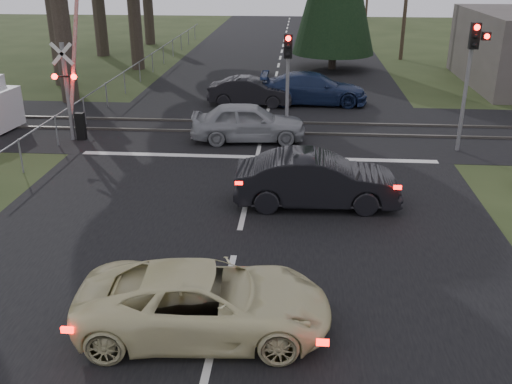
# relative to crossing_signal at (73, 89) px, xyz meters

# --- Properties ---
(ground) EXTENTS (120.00, 120.00, 0.00)m
(ground) POSITION_rel_crossing_signal_xyz_m (7.27, -9.79, -2.06)
(ground) COLOR #283417
(ground) RESTS_ON ground
(road) EXTENTS (14.00, 100.00, 0.01)m
(road) POSITION_rel_crossing_signal_xyz_m (7.27, 0.21, -2.05)
(road) COLOR black
(road) RESTS_ON ground
(rail_corridor) EXTENTS (120.00, 8.00, 0.01)m
(rail_corridor) POSITION_rel_crossing_signal_xyz_m (7.27, 2.21, -2.05)
(rail_corridor) COLOR black
(rail_corridor) RESTS_ON ground
(stop_line) EXTENTS (13.00, 0.35, 0.00)m
(stop_line) POSITION_rel_crossing_signal_xyz_m (7.27, -1.59, -2.05)
(stop_line) COLOR silver
(stop_line) RESTS_ON ground
(rail_near) EXTENTS (120.00, 0.12, 0.10)m
(rail_near) POSITION_rel_crossing_signal_xyz_m (7.27, 1.41, -2.01)
(rail_near) COLOR #59544C
(rail_near) RESTS_ON ground
(rail_far) EXTENTS (120.00, 0.12, 0.10)m
(rail_far) POSITION_rel_crossing_signal_xyz_m (7.27, 3.01, -2.01)
(rail_far) COLOR #59544C
(rail_far) RESTS_ON ground
(crossing_signal) EXTENTS (1.62, 0.38, 6.96)m
(crossing_signal) POSITION_rel_crossing_signal_xyz_m (0.00, 0.00, 0.00)
(crossing_signal) COLOR slate
(crossing_signal) RESTS_ON ground
(traffic_signal_right) EXTENTS (0.68, 0.48, 4.70)m
(traffic_signal_right) POSITION_rel_crossing_signal_xyz_m (14.82, -0.31, 1.26)
(traffic_signal_right) COLOR slate
(traffic_signal_right) RESTS_ON ground
(traffic_signal_center) EXTENTS (0.32, 0.48, 4.10)m
(traffic_signal_center) POSITION_rel_crossing_signal_xyz_m (8.27, 0.89, 0.75)
(traffic_signal_center) COLOR slate
(traffic_signal_center) RESTS_ON ground
(fence_left) EXTENTS (0.10, 36.00, 1.20)m
(fence_left) POSITION_rel_crossing_signal_xyz_m (-0.53, 12.71, -2.06)
(fence_left) COLOR slate
(fence_left) RESTS_ON ground
(cream_coupe) EXTENTS (5.03, 2.60, 1.36)m
(cream_coupe) POSITION_rel_crossing_signal_xyz_m (7.07, -12.03, -1.38)
(cream_coupe) COLOR beige
(cream_coupe) RESTS_ON ground
(dark_hatchback) EXTENTS (4.82, 1.84, 1.57)m
(dark_hatchback) POSITION_rel_crossing_signal_xyz_m (9.34, -5.71, -1.27)
(dark_hatchback) COLOR black
(dark_hatchback) RESTS_ON ground
(silver_car) EXTENTS (4.62, 2.18, 1.53)m
(silver_car) POSITION_rel_crossing_signal_xyz_m (6.78, 0.41, -1.29)
(silver_car) COLOR gray
(silver_car) RESTS_ON ground
(blue_sedan) EXTENTS (5.23, 2.14, 1.52)m
(blue_sedan) POSITION_rel_crossing_signal_xyz_m (9.45, 6.74, -1.30)
(blue_sedan) COLOR #182548
(blue_sedan) RESTS_ON ground
(dark_car_far) EXTENTS (4.16, 1.65, 1.35)m
(dark_car_far) POSITION_rel_crossing_signal_xyz_m (6.37, 6.20, -1.38)
(dark_car_far) COLOR black
(dark_car_far) RESTS_ON ground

